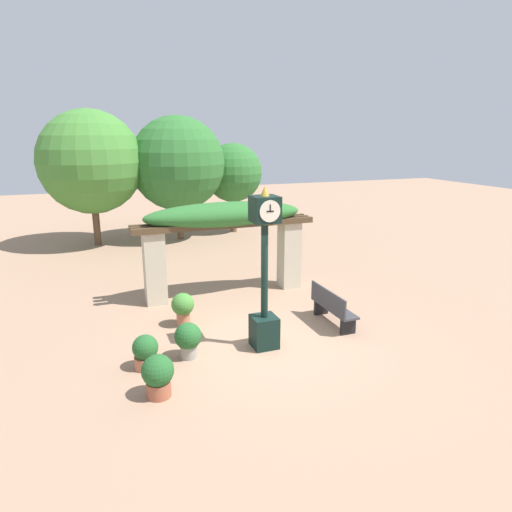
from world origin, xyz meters
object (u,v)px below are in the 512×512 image
pedestal_clock (264,277)px  potted_plant_far_right (188,338)px  potted_plant_far_left (183,307)px  park_bench (332,307)px  potted_plant_near_left (146,352)px  potted_plant_near_right (158,375)px

pedestal_clock → potted_plant_far_right: (-1.65, 0.09, -1.16)m
pedestal_clock → potted_plant_far_right: pedestal_clock is taller
potted_plant_far_left → park_bench: 3.60m
pedestal_clock → park_bench: bearing=15.3°
pedestal_clock → potted_plant_near_left: 2.83m
pedestal_clock → park_bench: pedestal_clock is taller
potted_plant_near_left → park_bench: park_bench is taller
potted_plant_far_right → potted_plant_far_left: bearing=81.6°
potted_plant_near_right → park_bench: size_ratio=0.49×
potted_plant_near_left → park_bench: size_ratio=0.43×
potted_plant_near_left → potted_plant_far_right: potted_plant_far_right is taller
potted_plant_near_right → park_bench: (4.45, 1.70, 0.02)m
potted_plant_far_left → potted_plant_far_right: (-0.25, -1.66, -0.05)m
potted_plant_near_right → potted_plant_far_left: potted_plant_far_left is taller
park_bench → pedestal_clock: bearing=105.3°
potted_plant_near_left → pedestal_clock: bearing=1.0°
park_bench → potted_plant_near_left: bearing=97.4°
pedestal_clock → potted_plant_far_left: 2.51m
potted_plant_near_right → potted_plant_far_left: bearing=70.0°
pedestal_clock → potted_plant_far_left: bearing=128.8°
potted_plant_near_right → park_bench: bearing=20.9°
potted_plant_far_left → pedestal_clock: bearing=-51.2°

